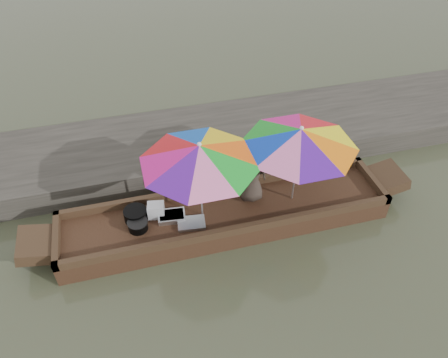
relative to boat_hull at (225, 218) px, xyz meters
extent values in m
plane|color=#434A34|center=(0.00, 0.00, -0.17)|extent=(80.00, 80.00, 0.00)
cube|color=#2D2B26|center=(0.00, 2.20, 0.08)|extent=(22.00, 2.20, 0.50)
cube|color=black|center=(0.00, 0.00, 0.00)|extent=(5.75, 1.20, 0.35)
cylinder|color=black|center=(-1.53, 0.20, 0.28)|extent=(0.39, 0.39, 0.21)
cube|color=silver|center=(-0.94, 0.06, 0.22)|extent=(0.49, 0.36, 0.09)
cube|color=silver|center=(-0.64, -0.17, 0.21)|extent=(0.50, 0.37, 0.06)
cylinder|color=black|center=(-1.52, -0.03, 0.25)|extent=(0.32, 0.32, 0.15)
cube|color=#B6BEC8|center=(-1.18, 0.19, 0.30)|extent=(0.31, 0.27, 0.26)
imported|color=#382F28|center=(0.53, 0.19, 0.72)|extent=(0.55, 0.38, 1.08)
camera|label=1|loc=(-1.42, -5.18, 5.61)|focal=35.00mm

